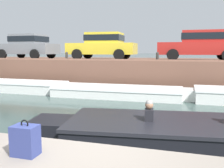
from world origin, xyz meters
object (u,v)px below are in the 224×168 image
(car_left_inner_yellow, at_px, (103,45))
(car_centre_red, at_px, (200,44))
(boat_moored_west_white, at_px, (15,86))
(car_leftmost_grey, at_px, (28,45))
(boat_moored_central_white, at_px, (111,91))
(motorboat_passing, at_px, (173,130))
(backpack_on_ledge, at_px, (26,140))
(mooring_bollard_west, at_px, (67,56))
(mooring_bollard_mid, at_px, (157,56))

(car_left_inner_yellow, relative_size, car_centre_red, 0.94)
(boat_moored_west_white, distance_m, car_left_inner_yellow, 5.35)
(car_leftmost_grey, bearing_deg, boat_moored_central_white, -26.34)
(motorboat_passing, distance_m, backpack_on_ledge, 3.87)
(motorboat_passing, relative_size, mooring_bollard_west, 14.77)
(car_left_inner_yellow, height_order, car_centre_red, same)
(boat_moored_central_white, distance_m, car_leftmost_grey, 7.59)
(mooring_bollard_mid, bearing_deg, boat_moored_west_white, -166.27)
(car_leftmost_grey, bearing_deg, car_left_inner_yellow, 0.05)
(motorboat_passing, xyz_separation_m, mooring_bollard_mid, (-1.09, 6.82, 1.57))
(backpack_on_ledge, bearing_deg, boat_moored_central_white, 100.09)
(backpack_on_ledge, bearing_deg, motorboat_passing, 67.25)
(boat_moored_west_white, bearing_deg, car_centre_red, 18.91)
(mooring_bollard_mid, bearing_deg, boat_moored_central_white, -135.76)
(boat_moored_west_white, distance_m, backpack_on_ledge, 10.92)
(boat_moored_west_white, height_order, car_centre_red, car_centre_red)
(car_leftmost_grey, bearing_deg, mooring_bollard_mid, -9.48)
(backpack_on_ledge, bearing_deg, car_left_inner_yellow, 104.09)
(car_leftmost_grey, bearing_deg, car_centre_red, 0.02)
(car_leftmost_grey, distance_m, car_centre_red, 10.46)
(motorboat_passing, height_order, car_centre_red, car_centre_red)
(car_left_inner_yellow, relative_size, backpack_on_ledge, 9.76)
(boat_moored_west_white, relative_size, boat_moored_central_white, 0.83)
(motorboat_passing, xyz_separation_m, backpack_on_ledge, (-1.46, -3.48, 0.84))
(boat_moored_central_white, distance_m, motorboat_passing, 5.81)
(mooring_bollard_mid, bearing_deg, car_centre_red, 34.15)
(motorboat_passing, bearing_deg, mooring_bollard_west, 131.59)
(backpack_on_ledge, bearing_deg, mooring_bollard_mid, 87.97)
(boat_moored_west_white, xyz_separation_m, car_leftmost_grey, (-1.31, 3.13, 2.15))
(car_left_inner_yellow, xyz_separation_m, mooring_bollard_mid, (3.30, -1.41, -0.61))
(mooring_bollard_mid, distance_m, backpack_on_ledge, 10.34)
(boat_moored_central_white, distance_m, backpack_on_ledge, 8.65)
(boat_moored_west_white, bearing_deg, mooring_bollard_west, 39.26)
(boat_moored_west_white, xyz_separation_m, car_centre_red, (9.15, 3.13, 2.15))
(car_left_inner_yellow, bearing_deg, boat_moored_west_white, -140.28)
(mooring_bollard_west, bearing_deg, backpack_on_ledge, -65.96)
(boat_moored_central_white, xyz_separation_m, backpack_on_ledge, (1.51, -8.48, 0.85))
(boat_moored_central_white, height_order, motorboat_passing, motorboat_passing)
(boat_moored_central_white, xyz_separation_m, car_centre_red, (3.94, 3.23, 2.19))
(car_leftmost_grey, xyz_separation_m, backpack_on_ledge, (8.02, -11.70, -1.33))
(motorboat_passing, bearing_deg, car_leftmost_grey, 139.06)
(motorboat_passing, bearing_deg, boat_moored_central_white, 120.70)
(mooring_bollard_west, xyz_separation_m, backpack_on_ledge, (4.60, -10.30, -0.73))
(motorboat_passing, height_order, mooring_bollard_mid, mooring_bollard_mid)
(motorboat_passing, distance_m, car_left_inner_yellow, 9.58)
(car_centre_red, height_order, backpack_on_ledge, car_centre_red)
(boat_moored_west_white, xyz_separation_m, mooring_bollard_mid, (7.08, 1.73, 1.54))
(boat_moored_central_white, height_order, car_left_inner_yellow, car_left_inner_yellow)
(mooring_bollard_mid, bearing_deg, backpack_on_ledge, -92.03)
(motorboat_passing, xyz_separation_m, car_left_inner_yellow, (-4.40, 8.23, 2.18))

